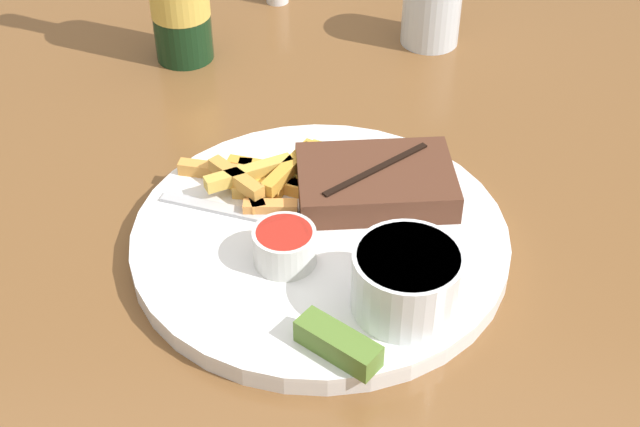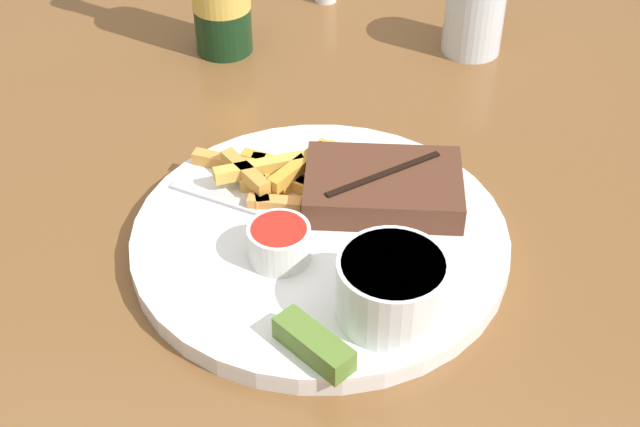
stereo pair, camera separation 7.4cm
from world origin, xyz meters
name	(u,v)px [view 2 (the right image)]	position (x,y,z in m)	size (l,w,h in m)	color
dining_table	(320,314)	(0.00, 0.00, 0.69)	(1.18, 1.17, 0.78)	brown
dinner_plate	(320,240)	(0.00, 0.00, 0.79)	(0.32, 0.32, 0.02)	white
steak_portion	(383,187)	(0.05, 0.05, 0.81)	(0.14, 0.10, 0.03)	#512D1E
fries_pile	(279,173)	(-0.04, 0.06, 0.80)	(0.14, 0.10, 0.02)	gold
coleslaw_cup	(392,285)	(0.06, -0.09, 0.82)	(0.08, 0.08, 0.05)	white
dipping_sauce_cup	(279,242)	(-0.03, -0.03, 0.81)	(0.05, 0.05, 0.03)	silver
pickle_spear	(314,344)	(0.01, -0.13, 0.80)	(0.06, 0.06, 0.02)	#567A2D
fork_utensil	(233,202)	(-0.08, 0.03, 0.80)	(0.13, 0.06, 0.00)	#B7B7BC
drinking_glass	(474,13)	(0.14, 0.35, 0.82)	(0.07, 0.07, 0.09)	silver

